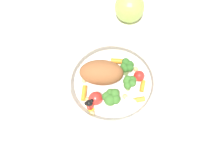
{
  "coord_description": "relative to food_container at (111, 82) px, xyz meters",
  "views": [
    {
      "loc": [
        -0.12,
        -0.18,
        0.48
      ],
      "look_at": [
        0.02,
        -0.0,
        0.02
      ],
      "focal_mm": 36.35,
      "sensor_mm": 36.0,
      "label": 1
    }
  ],
  "objects": [
    {
      "name": "ground_plane",
      "position": [
        -0.02,
        -0.0,
        -0.03
      ],
      "size": [
        2.4,
        2.4,
        0.0
      ],
      "primitive_type": "plane",
      "color": "silver"
    },
    {
      "name": "food_container",
      "position": [
        0.0,
        0.0,
        0.0
      ],
      "size": [
        0.2,
        0.2,
        0.06
      ],
      "color": "white",
      "rests_on": "ground_plane"
    },
    {
      "name": "loose_apple",
      "position": [
        0.17,
        0.14,
        0.01
      ],
      "size": [
        0.08,
        0.08,
        0.09
      ],
      "color": "#8CB74C",
      "rests_on": "ground_plane"
    }
  ]
}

